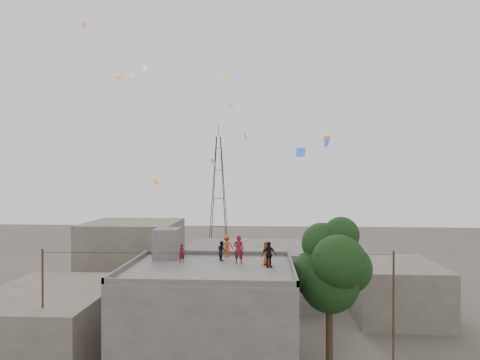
# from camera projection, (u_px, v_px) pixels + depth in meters

# --- Properties ---
(main_building) EXTENTS (10.00, 8.00, 6.10)m
(main_building) POSITION_uv_depth(u_px,v_px,m) (210.00, 318.00, 24.04)
(main_building) COLOR #504D4A
(main_building) RESTS_ON ground
(parapet) EXTENTS (10.00, 8.00, 0.30)m
(parapet) POSITION_uv_depth(u_px,v_px,m) (210.00, 265.00, 24.01)
(parapet) COLOR #504D4A
(parapet) RESTS_ON main_building
(stair_head_box) EXTENTS (1.60, 1.80, 2.00)m
(stair_head_box) POSITION_uv_depth(u_px,v_px,m) (167.00, 243.00, 26.79)
(stair_head_box) COLOR #504D4A
(stair_head_box) RESTS_ON main_building
(neighbor_west) EXTENTS (8.00, 10.00, 4.00)m
(neighbor_west) POSITION_uv_depth(u_px,v_px,m) (50.00, 320.00, 26.70)
(neighbor_west) COLOR #595146
(neighbor_west) RESTS_ON ground
(neighbor_north) EXTENTS (12.00, 9.00, 5.00)m
(neighbor_north) POSITION_uv_depth(u_px,v_px,m) (251.00, 272.00, 37.90)
(neighbor_north) COLOR #504D4A
(neighbor_north) RESTS_ON ground
(neighbor_northwest) EXTENTS (9.00, 8.00, 7.00)m
(neighbor_northwest) POSITION_uv_depth(u_px,v_px,m) (133.00, 256.00, 40.60)
(neighbor_northwest) COLOR #595146
(neighbor_northwest) RESTS_ON ground
(neighbor_east) EXTENTS (7.00, 8.00, 4.40)m
(neighbor_east) POSITION_uv_depth(u_px,v_px,m) (394.00, 290.00, 33.20)
(neighbor_east) COLOR #595146
(neighbor_east) RESTS_ON ground
(tree) EXTENTS (4.90, 4.60, 9.10)m
(tree) POSITION_uv_depth(u_px,v_px,m) (332.00, 267.00, 24.17)
(tree) COLOR black
(tree) RESTS_ON ground
(utility_line) EXTENTS (20.12, 0.62, 7.40)m
(utility_line) POSITION_uv_depth(u_px,v_px,m) (215.00, 313.00, 22.75)
(utility_line) COLOR black
(utility_line) RESTS_ON ground
(transmission_tower) EXTENTS (2.97, 2.97, 20.01)m
(transmission_tower) POSITION_uv_depth(u_px,v_px,m) (219.00, 192.00, 64.16)
(transmission_tower) COLOR black
(transmission_tower) RESTS_ON ground
(person_red_adult) EXTENTS (0.65, 0.44, 1.75)m
(person_red_adult) POSITION_uv_depth(u_px,v_px,m) (239.00, 249.00, 25.22)
(person_red_adult) COLOR maroon
(person_red_adult) RESTS_ON main_building
(person_orange_child) EXTENTS (0.87, 0.78, 1.50)m
(person_orange_child) POSITION_uv_depth(u_px,v_px,m) (267.00, 253.00, 24.72)
(person_orange_child) COLOR #A74113
(person_orange_child) RESTS_ON main_building
(person_dark_child) EXTENTS (0.72, 0.78, 1.28)m
(person_dark_child) POSITION_uv_depth(u_px,v_px,m) (222.00, 251.00, 26.12)
(person_dark_child) COLOR black
(person_dark_child) RESTS_ON main_building
(person_dark_adult) EXTENTS (0.98, 0.70, 1.54)m
(person_dark_adult) POSITION_uv_depth(u_px,v_px,m) (269.00, 255.00, 24.11)
(person_dark_adult) COLOR black
(person_dark_adult) RESTS_ON main_building
(person_orange_adult) EXTENTS (1.12, 0.91, 1.51)m
(person_orange_adult) POSITION_uv_depth(u_px,v_px,m) (227.00, 246.00, 27.19)
(person_orange_adult) COLOR #CD4417
(person_orange_adult) RESTS_ON main_building
(person_red_child) EXTENTS (0.51, 0.50, 1.19)m
(person_red_child) POSITION_uv_depth(u_px,v_px,m) (182.00, 253.00, 25.43)
(person_red_child) COLOR maroon
(person_red_child) RESTS_ON main_building
(kites) EXTENTS (18.53, 17.08, 11.93)m
(kites) POSITION_uv_depth(u_px,v_px,m) (236.00, 126.00, 30.89)
(kites) COLOR orange
(kites) RESTS_ON ground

